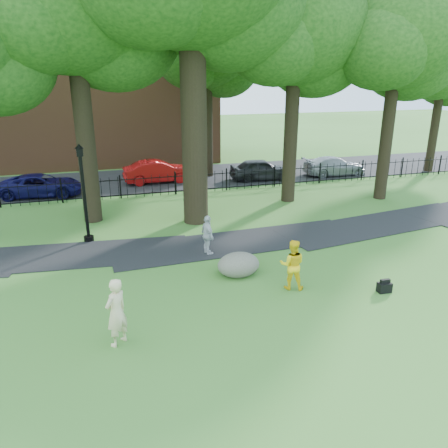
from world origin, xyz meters
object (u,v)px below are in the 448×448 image
object	(u,v)px
woman	(116,312)
boulder	(239,263)
red_sedan	(158,172)
lamppost	(84,195)
man	(292,265)

from	to	relation	value
woman	boulder	distance (m)	5.08
woman	red_sedan	size ratio (longest dim) A/B	0.42
lamppost	red_sedan	distance (m)	10.26
man	lamppost	bearing A→B (deg)	-21.18
man	boulder	xyz separation A→B (m)	(-1.28, 1.41, -0.39)
woman	red_sedan	xyz separation A→B (m)	(3.59, 16.87, -0.20)
woman	man	size ratio (longest dim) A/B	1.10
woman	man	bearing A→B (deg)	154.12
man	red_sedan	world-z (taller)	man
lamppost	woman	bearing A→B (deg)	-88.43
boulder	lamppost	xyz separation A→B (m)	(-4.79, 4.70, 1.50)
woman	red_sedan	world-z (taller)	woman
woman	man	distance (m)	5.62
man	red_sedan	distance (m)	15.47
boulder	red_sedan	size ratio (longest dim) A/B	0.34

